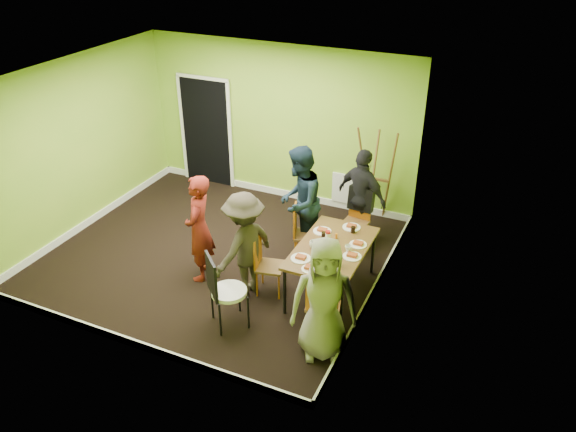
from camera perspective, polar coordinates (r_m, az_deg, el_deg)
name	(u,v)px	position (r m, az deg, el deg)	size (l,w,h in m)	color
ground	(219,254)	(8.84, -7.04, -3.89)	(5.00, 5.00, 0.00)	black
room_walls	(215,197)	(8.39, -7.44, 1.95)	(5.04, 4.54, 2.82)	#81B82F
dining_table	(332,250)	(7.62, 4.50, -3.49)	(0.90, 1.50, 0.75)	black
chair_left_far	(302,230)	(8.43, 1.39, -1.42)	(0.47, 0.47, 0.90)	#C96C12
chair_left_near	(265,261)	(7.74, -2.35, -4.57)	(0.44, 0.44, 0.89)	#C96C12
chair_back_end	(360,205)	(8.80, 7.29, 1.09)	(0.43, 0.50, 0.97)	#C96C12
chair_front_end	(323,300)	(6.92, 3.58, -8.56)	(0.50, 0.51, 1.01)	#C96C12
chair_bentwood	(223,288)	(7.13, -6.63, -7.26)	(0.58, 0.58, 1.06)	black
easel	(376,177)	(9.38, 8.89, 3.91)	(0.68, 0.64, 1.70)	brown
plate_near_left	(322,231)	(7.92, 3.50, -1.54)	(0.26, 0.26, 0.01)	white
plate_near_right	(301,258)	(7.32, 1.31, -4.33)	(0.27, 0.27, 0.01)	white
plate_far_back	(351,227)	(8.05, 6.46, -1.14)	(0.26, 0.26, 0.01)	white
plate_far_front	(310,269)	(7.12, 2.24, -5.40)	(0.22, 0.22, 0.01)	white
plate_wall_back	(358,245)	(7.66, 7.13, -2.89)	(0.24, 0.24, 0.01)	white
plate_wall_front	(352,256)	(7.40, 6.52, -4.10)	(0.25, 0.25, 0.01)	white
thermos	(328,240)	(7.54, 4.07, -2.41)	(0.07, 0.07, 0.21)	white
blue_bottle	(338,259)	(7.17, 5.07, -4.33)	(0.07, 0.07, 0.21)	#1A2FC3
orange_bottle	(336,236)	(7.76, 4.93, -2.03)	(0.03, 0.03, 0.07)	#C96C12
glass_mid	(324,235)	(7.74, 3.65, -1.98)	(0.07, 0.07, 0.09)	black
glass_back	(353,230)	(7.91, 6.62, -1.39)	(0.06, 0.06, 0.09)	black
glass_front	(326,265)	(7.12, 3.92, -5.02)	(0.07, 0.07, 0.10)	black
cup_a	(314,245)	(7.52, 2.69, -2.93)	(0.13, 0.13, 0.10)	white
cup_b	(349,249)	(7.48, 6.17, -3.32)	(0.10, 0.10, 0.09)	white
person_standing	(199,228)	(7.98, -9.01, -1.25)	(0.58, 0.38, 1.60)	maroon
person_left_far	(299,202)	(8.43, 1.17, 1.46)	(0.85, 0.66, 1.74)	#132230
person_left_near	(244,245)	(7.58, -4.44, -2.98)	(0.99, 0.57, 1.54)	#2E281E
person_back_end	(362,197)	(8.85, 7.52, 1.97)	(0.92, 0.38, 1.56)	black
person_front_end	(324,300)	(6.56, 3.67, -8.47)	(0.78, 0.51, 1.60)	gray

